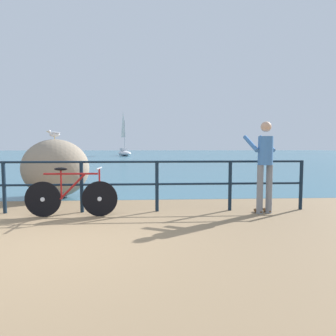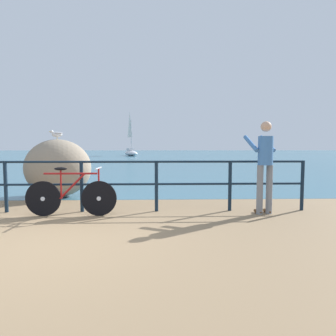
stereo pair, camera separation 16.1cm
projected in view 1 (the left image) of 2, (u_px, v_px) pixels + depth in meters
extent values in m
cube|color=#846B4C|center=(134.00, 163.00, 23.76)|extent=(120.00, 120.00, 0.10)
cube|color=#38667A|center=(143.00, 154.00, 51.82)|extent=(120.00, 90.00, 0.01)
cylinder|color=black|center=(4.00, 187.00, 5.64)|extent=(0.07, 0.07, 1.02)
cylinder|color=black|center=(82.00, 187.00, 5.73)|extent=(0.07, 0.07, 1.02)
cylinder|color=black|center=(157.00, 186.00, 5.82)|extent=(0.07, 0.07, 1.02)
cylinder|color=black|center=(230.00, 186.00, 5.90)|extent=(0.07, 0.07, 1.02)
cylinder|color=black|center=(301.00, 185.00, 5.99)|extent=(0.07, 0.07, 1.02)
cylinder|color=black|center=(81.00, 162.00, 5.69)|extent=(8.93, 0.04, 0.04)
cylinder|color=black|center=(82.00, 185.00, 5.73)|extent=(8.93, 0.04, 0.04)
cylinder|color=black|center=(43.00, 199.00, 5.36)|extent=(0.66, 0.04, 0.66)
cylinder|color=#B7BCC6|center=(43.00, 199.00, 5.36)|extent=(0.08, 0.06, 0.08)
cylinder|color=black|center=(100.00, 199.00, 5.41)|extent=(0.66, 0.04, 0.66)
cylinder|color=#B7BCC6|center=(100.00, 199.00, 5.41)|extent=(0.08, 0.06, 0.08)
cylinder|color=maroon|center=(71.00, 174.00, 5.35)|extent=(0.99, 0.04, 0.04)
cylinder|color=maroon|center=(73.00, 186.00, 5.37)|extent=(0.50, 0.04, 0.50)
cylinder|color=maroon|center=(61.00, 185.00, 5.36)|extent=(0.03, 0.03, 0.53)
ellipsoid|color=black|center=(61.00, 169.00, 5.34)|extent=(0.24, 0.10, 0.06)
cylinder|color=maroon|center=(100.00, 184.00, 5.39)|extent=(0.03, 0.03, 0.57)
cylinder|color=#B7BCC6|center=(99.00, 168.00, 5.37)|extent=(0.03, 0.48, 0.03)
cylinder|color=slate|center=(260.00, 189.00, 5.62)|extent=(0.12, 0.12, 0.95)
ellipsoid|color=#513319|center=(258.00, 211.00, 5.71)|extent=(0.15, 0.27, 0.08)
cylinder|color=slate|center=(269.00, 189.00, 5.67)|extent=(0.12, 0.12, 0.95)
ellipsoid|color=#513319|center=(267.00, 210.00, 5.76)|extent=(0.15, 0.27, 0.08)
cylinder|color=#3F72B2|center=(265.00, 151.00, 5.59)|extent=(0.28, 0.28, 0.55)
sphere|color=tan|center=(266.00, 127.00, 5.55)|extent=(0.20, 0.20, 0.20)
cylinder|color=#3F72B2|center=(251.00, 144.00, 5.76)|extent=(0.17, 0.52, 0.34)
cylinder|color=#3F72B2|center=(267.00, 144.00, 5.85)|extent=(0.17, 0.52, 0.34)
ellipsoid|color=gray|center=(56.00, 168.00, 7.43)|extent=(1.69, 1.35, 1.49)
cylinder|color=gold|center=(55.00, 138.00, 7.35)|extent=(0.01, 0.01, 0.06)
cylinder|color=gold|center=(55.00, 138.00, 7.39)|extent=(0.01, 0.01, 0.06)
ellipsoid|color=white|center=(55.00, 134.00, 7.36)|extent=(0.28, 0.20, 0.13)
ellipsoid|color=#9E9EA3|center=(55.00, 133.00, 7.37)|extent=(0.27, 0.20, 0.06)
sphere|color=white|center=(49.00, 131.00, 7.31)|extent=(0.08, 0.08, 0.08)
cone|color=gold|center=(47.00, 132.00, 7.28)|extent=(0.06, 0.04, 0.02)
ellipsoid|color=white|center=(125.00, 153.00, 39.94)|extent=(2.79, 4.57, 0.70)
cube|color=silver|center=(124.00, 149.00, 40.17)|extent=(1.21, 1.50, 0.36)
cylinder|color=#B2B2B7|center=(125.00, 135.00, 39.57)|extent=(0.10, 0.10, 4.20)
pyramid|color=white|center=(123.00, 124.00, 40.14)|extent=(0.63, 1.52, 3.57)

